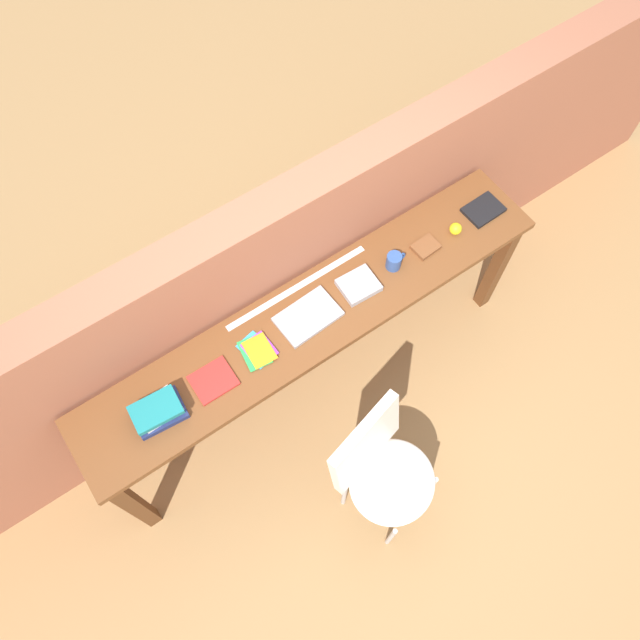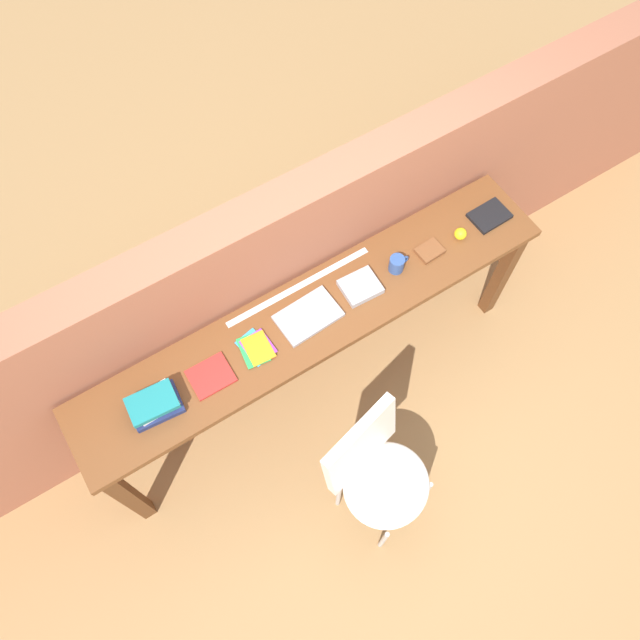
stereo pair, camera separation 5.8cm
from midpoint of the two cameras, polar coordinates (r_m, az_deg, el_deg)
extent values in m
plane|color=#9E7547|center=(3.73, 1.77, -9.04)|extent=(40.00, 40.00, 0.00)
cube|color=#9E5B42|center=(3.31, -4.36, 3.36)|extent=(6.00, 0.20, 1.39)
cube|color=brown|center=(3.02, -1.09, 0.35)|extent=(2.50, 0.44, 0.04)
cube|color=#5B341A|center=(3.32, -17.18, -15.78)|extent=(0.07, 0.07, 0.84)
cube|color=#5B341A|center=(3.81, 15.46, 4.70)|extent=(0.07, 0.07, 0.84)
cube|color=#5B341A|center=(3.43, -19.56, -11.22)|extent=(0.07, 0.07, 0.84)
cube|color=#5B341A|center=(3.90, 12.39, 8.06)|extent=(0.07, 0.07, 0.84)
ellipsoid|color=silver|center=(3.19, 6.07, -14.49)|extent=(0.53, 0.51, 0.08)
cube|color=silver|center=(2.98, 3.62, -11.21)|extent=(0.45, 0.21, 0.40)
cylinder|color=#B2B2B7|center=(3.39, 6.00, -19.11)|extent=(0.02, 0.02, 0.41)
cylinder|color=#B2B2B7|center=(3.46, 9.53, -14.90)|extent=(0.02, 0.02, 0.41)
cylinder|color=#B2B2B7|center=(3.41, 1.73, -15.72)|extent=(0.02, 0.02, 0.41)
cylinder|color=#B2B2B7|center=(3.48, 5.35, -11.66)|extent=(0.02, 0.02, 0.41)
cube|color=navy|center=(2.89, -15.03, -8.19)|extent=(0.24, 0.18, 0.03)
cube|color=white|center=(2.86, -15.14, -7.87)|extent=(0.19, 0.14, 0.03)
cube|color=#19757A|center=(2.83, -15.36, -7.94)|extent=(0.22, 0.16, 0.03)
cube|color=red|center=(2.90, -10.30, -5.47)|extent=(0.19, 0.17, 0.01)
cube|color=#E5334C|center=(2.94, -6.54, -2.77)|extent=(0.12, 0.15, 0.00)
cube|color=#3399D8|center=(2.94, -6.38, -2.73)|extent=(0.15, 0.19, 0.00)
cube|color=green|center=(2.93, -6.55, -2.97)|extent=(0.14, 0.18, 0.00)
cube|color=purple|center=(2.93, -6.13, -2.67)|extent=(0.13, 0.15, 0.00)
cube|color=orange|center=(2.92, -6.12, -2.80)|extent=(0.13, 0.16, 0.00)
cube|color=#9E9EA3|center=(2.99, -1.66, 0.32)|extent=(0.31, 0.21, 0.02)
cube|color=#9E9EA3|center=(3.06, 3.02, 3.19)|extent=(0.19, 0.17, 0.04)
cylinder|color=#2D4C8C|center=(3.11, 6.23, 5.35)|extent=(0.08, 0.08, 0.09)
torus|color=#2D4C8C|center=(3.13, 6.87, 5.73)|extent=(0.06, 0.01, 0.06)
cube|color=brown|center=(3.22, 9.14, 6.60)|extent=(0.13, 0.11, 0.02)
sphere|color=yellow|center=(3.29, 11.80, 8.16)|extent=(0.06, 0.06, 0.06)
cube|color=black|center=(3.42, 14.23, 9.74)|extent=(0.20, 0.15, 0.02)
cube|color=silver|center=(3.07, -2.64, 3.00)|extent=(0.80, 0.03, 0.00)
camera|label=1|loc=(0.03, -90.56, -1.12)|focal=35.00mm
camera|label=2|loc=(0.03, 89.44, 1.12)|focal=35.00mm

